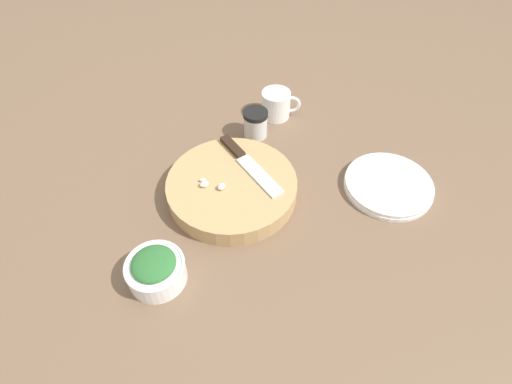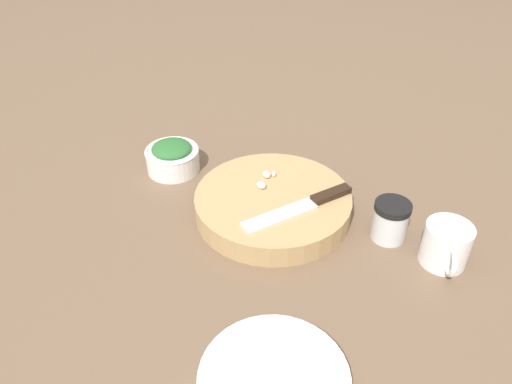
{
  "view_description": "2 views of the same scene",
  "coord_description": "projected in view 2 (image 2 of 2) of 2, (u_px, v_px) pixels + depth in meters",
  "views": [
    {
      "loc": [
        0.39,
        0.41,
        0.72
      ],
      "look_at": [
        -0.04,
        -0.0,
        0.06
      ],
      "focal_mm": 28.0,
      "sensor_mm": 36.0,
      "label": 1
    },
    {
      "loc": [
        -0.59,
        0.46,
        0.62
      ],
      "look_at": [
        -0.03,
        -0.04,
        0.07
      ],
      "focal_mm": 35.0,
      "sensor_mm": 36.0,
      "label": 2
    }
  ],
  "objects": [
    {
      "name": "spice_jar",
      "position": [
        390.0,
        221.0,
        0.92
      ],
      "size": [
        0.07,
        0.07,
        0.08
      ],
      "color": "silver",
      "rests_on": "ground_plane"
    },
    {
      "name": "ground_plane",
      "position": [
        232.0,
        222.0,
        0.97
      ],
      "size": [
        5.0,
        5.0,
        0.0
      ],
      "primitive_type": "plane",
      "color": "brown"
    },
    {
      "name": "chef_knife",
      "position": [
        305.0,
        205.0,
        0.94
      ],
      "size": [
        0.07,
        0.24,
        0.01
      ],
      "rotation": [
        0.0,
        0.0,
        6.09
      ],
      "color": "black",
      "rests_on": "cutting_board"
    },
    {
      "name": "cutting_board",
      "position": [
        273.0,
        204.0,
        0.98
      ],
      "size": [
        0.31,
        0.31,
        0.04
      ],
      "color": "tan",
      "rests_on": "ground_plane"
    },
    {
      "name": "herb_bowl",
      "position": [
        173.0,
        157.0,
        1.1
      ],
      "size": [
        0.12,
        0.12,
        0.07
      ],
      "color": "white",
      "rests_on": "ground_plane"
    },
    {
      "name": "coffee_mug",
      "position": [
        446.0,
        245.0,
        0.86
      ],
      "size": [
        0.09,
        0.1,
        0.08
      ],
      "color": "white",
      "rests_on": "ground_plane"
    },
    {
      "name": "garlic_cloves",
      "position": [
        265.0,
        179.0,
        1.0
      ],
      "size": [
        0.04,
        0.07,
        0.01
      ],
      "color": "#F0E0C9",
      "rests_on": "cutting_board"
    },
    {
      "name": "plate_stack",
      "position": [
        274.0,
        380.0,
        0.69
      ],
      "size": [
        0.21,
        0.21,
        0.02
      ],
      "color": "white",
      "rests_on": "ground_plane"
    }
  ]
}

